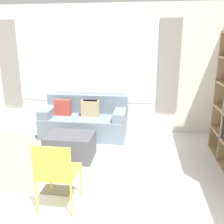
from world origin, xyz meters
The scene contains 5 objects.
wall_back centered at (0.00, 3.37, 1.36)m, with size 6.99×0.11×2.70m.
area_rug centered at (-0.99, 1.73, 0.01)m, with size 2.67×2.03×0.01m, color gray.
couch_main centered at (0.04, 2.91, 0.32)m, with size 1.76×0.83×0.83m.
ottoman centered at (0.06, 1.81, 0.22)m, with size 0.79×0.59×0.43m.
folding_chair centered at (0.30, 0.47, 0.52)m, with size 0.44×0.46×0.86m.
Camera 1 is at (1.29, -2.02, 1.97)m, focal length 40.00 mm.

